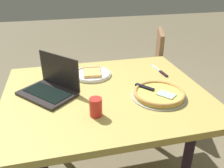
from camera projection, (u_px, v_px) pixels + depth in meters
name	position (u px, v px, depth m)	size (l,w,h in m)	color
dining_table	(105.00, 101.00, 1.48)	(1.22, 1.01, 0.72)	tan
laptop	(51.00, 86.00, 1.41)	(0.38, 0.39, 0.22)	black
pizza_plate	(92.00, 74.00, 1.65)	(0.27, 0.27, 0.04)	white
pizza_tray	(159.00, 94.00, 1.38)	(0.33, 0.33, 0.04)	#A5A39D
table_knife	(160.00, 71.00, 1.71)	(0.04, 0.25, 0.01)	silver
drink_cup	(96.00, 107.00, 1.19)	(0.07, 0.07, 0.10)	red
chair_far	(146.00, 67.00, 2.32)	(0.51, 0.51, 0.88)	brown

